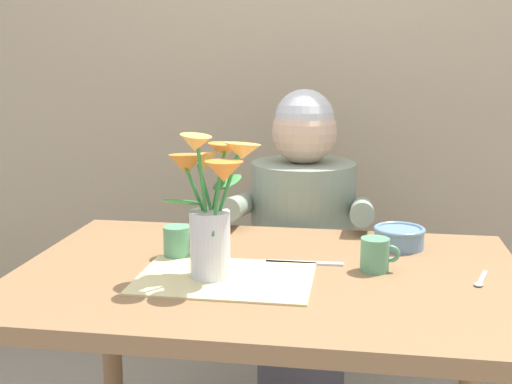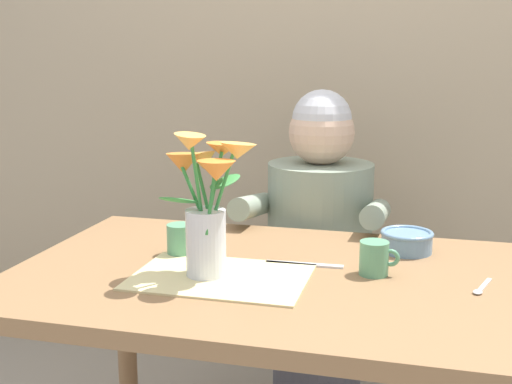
{
  "view_description": "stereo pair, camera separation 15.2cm",
  "coord_description": "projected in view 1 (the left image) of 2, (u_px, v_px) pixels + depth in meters",
  "views": [
    {
      "loc": [
        0.21,
        -1.47,
        1.25
      ],
      "look_at": [
        -0.04,
        0.05,
        0.92
      ],
      "focal_mm": 46.17,
      "sensor_mm": 36.0,
      "label": 1
    },
    {
      "loc": [
        0.35,
        -1.44,
        1.25
      ],
      "look_at": [
        -0.04,
        0.05,
        0.92
      ],
      "focal_mm": 46.17,
      "sensor_mm": 36.0,
      "label": 2
    }
  ],
  "objects": [
    {
      "name": "ceramic_bowl",
      "position": [
        399.0,
        237.0,
        1.74
      ],
      "size": [
        0.14,
        0.14,
        0.06
      ],
      "color": "#6689A8",
      "rests_on": "dining_table"
    },
    {
      "name": "dinner_knife",
      "position": [
        304.0,
        263.0,
        1.61
      ],
      "size": [
        0.19,
        0.03,
        0.0
      ],
      "primitive_type": "cube",
      "rotation": [
        0.0,
        0.0,
        0.04
      ],
      "color": "silver",
      "rests_on": "dining_table"
    },
    {
      "name": "tea_cup",
      "position": [
        375.0,
        255.0,
        1.55
      ],
      "size": [
        0.09,
        0.07,
        0.08
      ],
      "color": "#569970",
      "rests_on": "dining_table"
    },
    {
      "name": "spoon_1",
      "position": [
        480.0,
        281.0,
        1.48
      ],
      "size": [
        0.05,
        0.12,
        0.01
      ],
      "color": "silver",
      "rests_on": "dining_table"
    },
    {
      "name": "spoon_0",
      "position": [
        187.0,
        241.0,
        1.8
      ],
      "size": [
        0.12,
        0.04,
        0.01
      ],
      "color": "silver",
      "rests_on": "dining_table"
    },
    {
      "name": "coffee_cup",
      "position": [
        178.0,
        242.0,
        1.66
      ],
      "size": [
        0.09,
        0.07,
        0.08
      ],
      "color": "#569970",
      "rests_on": "dining_table"
    },
    {
      "name": "wood_panel_backdrop",
      "position": [
        308.0,
        52.0,
        2.47
      ],
      "size": [
        4.0,
        0.1,
        2.5
      ],
      "primitive_type": "cube",
      "color": "tan",
      "rests_on": "ground_plane"
    },
    {
      "name": "striped_placemat",
      "position": [
        225.0,
        278.0,
        1.5
      ],
      "size": [
        0.4,
        0.28,
        0.0
      ],
      "primitive_type": "cube",
      "color": "beige",
      "rests_on": "dining_table"
    },
    {
      "name": "seated_person",
      "position": [
        302.0,
        263.0,
        2.19
      ],
      "size": [
        0.45,
        0.47,
        1.14
      ],
      "rotation": [
        0.0,
        0.0,
        0.07
      ],
      "color": "#4C4C56",
      "rests_on": "ground_plane"
    },
    {
      "name": "dining_table",
      "position": [
        268.0,
        309.0,
        1.58
      ],
      "size": [
        1.2,
        0.8,
        0.74
      ],
      "color": "olive",
      "rests_on": "ground_plane"
    },
    {
      "name": "flower_vase",
      "position": [
        212.0,
        202.0,
        1.47
      ],
      "size": [
        0.24,
        0.22,
        0.34
      ],
      "color": "silver",
      "rests_on": "dining_table"
    }
  ]
}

